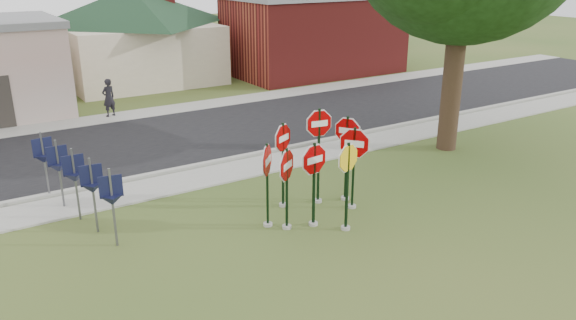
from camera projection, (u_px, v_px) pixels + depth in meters
ground at (343, 235)px, 14.20m from camera, size 120.00×120.00×0.00m
sidewalk_near at (241, 169)px, 18.56m from camera, size 60.00×1.60×0.06m
road at (188, 136)px, 22.14m from camera, size 60.00×7.00×0.04m
sidewalk_far at (151, 112)px, 25.56m from camera, size 60.00×1.60×0.06m
curb at (228, 160)px, 19.34m from camera, size 60.00×0.20×0.14m
stop_sign_center at (314, 173)px, 14.23m from camera, size 1.09×0.24×2.37m
stop_sign_yellow at (348, 176)px, 13.99m from camera, size 0.97×0.24×2.44m
stop_sign_left at (287, 178)px, 14.07m from camera, size 0.93×0.66×2.30m
stop_sign_right at (354, 156)px, 15.25m from camera, size 0.76×0.88×2.46m
stop_sign_back_right at (319, 142)px, 15.52m from camera, size 1.04×0.24×2.87m
stop_sign_back_left at (283, 153)px, 15.33m from camera, size 0.95×0.50×2.55m
stop_sign_far_right at (347, 147)px, 15.76m from camera, size 0.55×0.88×2.60m
stop_sign_far_left at (267, 173)px, 14.19m from camera, size 0.80×0.82×2.38m
route_sign_row at (75, 177)px, 14.63m from camera, size 1.43×4.63×2.00m
building_house at (133, 16)px, 31.49m from camera, size 11.60×11.60×6.20m
building_brick at (314, 33)px, 34.17m from camera, size 10.20×6.20×4.75m
pedestrian at (109, 98)px, 24.58m from camera, size 0.71×0.58×1.67m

